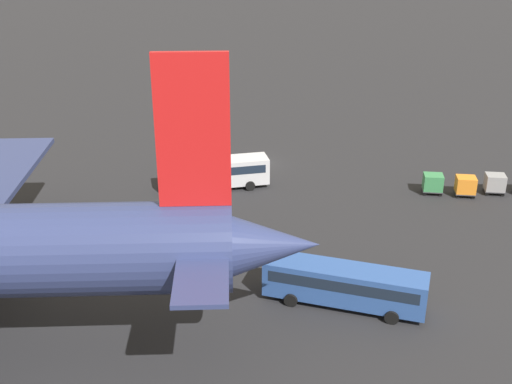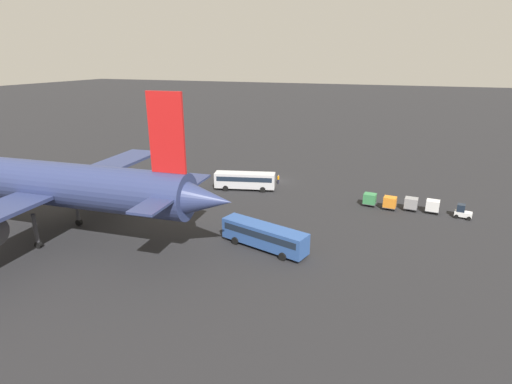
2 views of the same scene
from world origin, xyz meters
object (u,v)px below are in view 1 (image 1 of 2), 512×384
at_px(worker_person, 261,162).
at_px(cargo_cart_orange, 466,185).
at_px(shuttle_bus_near, 215,171).
at_px(shuttle_bus_far, 345,283).
at_px(cargo_cart_green, 433,183).
at_px(cargo_cart_grey, 495,183).

xyz_separation_m(worker_person, cargo_cart_orange, (-20.62, 6.82, 0.32)).
bearing_deg(shuttle_bus_near, cargo_cart_orange, 163.03).
xyz_separation_m(shuttle_bus_far, cargo_cart_green, (-11.02, -20.34, -0.67)).
distance_m(worker_person, cargo_cart_green, 18.57).
height_order(shuttle_bus_far, cargo_cart_orange, shuttle_bus_far).
bearing_deg(cargo_cart_orange, cargo_cart_grey, -167.51).
bearing_deg(cargo_cart_green, worker_person, -19.71).
distance_m(shuttle_bus_far, worker_person, 27.39).
xyz_separation_m(shuttle_bus_near, cargo_cart_green, (-22.12, 0.81, -0.69)).
distance_m(cargo_cart_grey, cargo_cart_green, 6.28).
height_order(worker_person, cargo_cart_green, cargo_cart_green).
xyz_separation_m(shuttle_bus_near, cargo_cart_orange, (-25.26, 1.37, -0.69)).
bearing_deg(worker_person, shuttle_bus_near, 49.58).
distance_m(shuttle_bus_near, cargo_cart_orange, 25.30).
bearing_deg(cargo_cart_orange, cargo_cart_green, -10.02).
bearing_deg(worker_person, cargo_cart_orange, 161.70).
bearing_deg(cargo_cart_grey, shuttle_bus_far, 49.81).
xyz_separation_m(shuttle_bus_far, worker_person, (6.45, -26.60, -0.99)).
xyz_separation_m(shuttle_bus_near, worker_person, (-4.64, -5.45, -1.01)).
distance_m(shuttle_bus_far, cargo_cart_orange, 24.34).
height_order(cargo_cart_orange, cargo_cart_green, same).
xyz_separation_m(shuttle_bus_near, shuttle_bus_far, (-11.10, 21.15, -0.02)).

